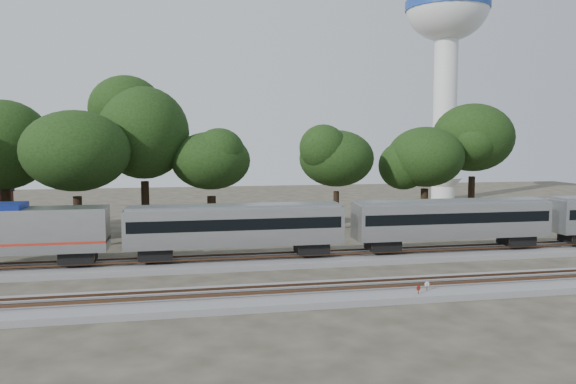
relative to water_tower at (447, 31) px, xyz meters
name	(u,v)px	position (x,y,z in m)	size (l,w,h in m)	color
ground	(279,282)	(-34.92, -45.96, -26.47)	(160.00, 160.00, 0.00)	#383328
track_far	(265,261)	(-34.92, -39.96, -26.26)	(160.00, 5.00, 0.73)	slate
track_near	(290,295)	(-34.92, -49.96, -26.26)	(160.00, 5.00, 0.73)	slate
switch_stand_red	(418,291)	(-27.48, -51.81, -25.89)	(0.28, 0.10, 0.91)	#512D19
switch_stand_white	(427,287)	(-26.65, -51.19, -25.86)	(0.31, 0.06, 0.96)	#512D19
switch_lever	(424,296)	(-26.98, -51.47, -26.32)	(0.50, 0.30, 0.30)	#512D19
water_tower	(447,31)	(0.00, 0.00, 0.00)	(12.91, 12.91, 35.73)	silver
tree_1	(3,145)	(-57.96, -23.82, -17.36)	(9.28, 9.28, 13.08)	black
tree_2	(76,151)	(-50.16, -30.87, -17.85)	(8.78, 8.78, 12.38)	black
tree_3	(144,133)	(-44.66, -25.64, -16.21)	(10.44, 10.44, 14.72)	black
tree_4	(211,161)	(-38.24, -27.09, -18.93)	(7.68, 7.68, 10.83)	black
tree_5	(337,159)	(-24.83, -24.88, -18.86)	(7.76, 7.76, 10.94)	black
tree_6	(425,157)	(-14.31, -24.02, -18.79)	(7.83, 7.83, 11.04)	black
tree_7	(473,138)	(-7.52, -22.17, -16.61)	(10.03, 10.03, 14.15)	black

